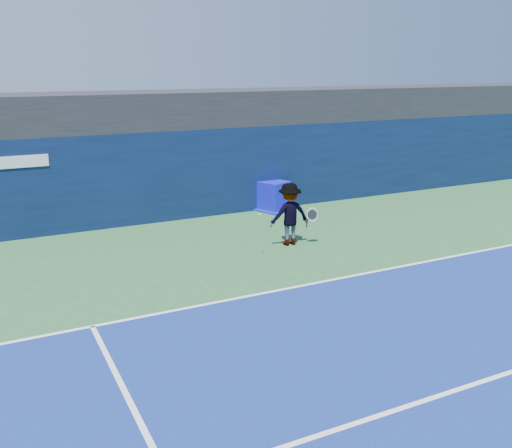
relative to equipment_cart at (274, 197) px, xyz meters
name	(u,v)px	position (x,y,z in m)	size (l,w,h in m)	color
ground	(386,337)	(-2.76, -9.75, -0.48)	(80.00, 80.00, 0.00)	#2B6031
baseline	(305,285)	(-2.76, -6.75, -0.47)	(24.00, 0.10, 0.01)	white
service_line	(465,387)	(-2.76, -11.75, -0.47)	(24.00, 0.10, 0.01)	white
stadium_band	(182,108)	(-2.76, 1.75, 3.12)	(36.00, 3.00, 1.20)	black
back_wall_assembly	(193,172)	(-2.77, 0.75, 1.02)	(36.00, 1.03, 3.00)	#0A1839
equipment_cart	(274,197)	(0.00, 0.00, 0.00)	(1.44, 1.44, 1.06)	#0F0EC7
tennis_player	(289,214)	(-1.51, -3.77, 0.43)	(1.37, 0.78, 1.83)	silver
tennis_ball	(260,215)	(-2.86, -4.53, 0.76)	(0.07, 0.07, 0.07)	#CCD918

